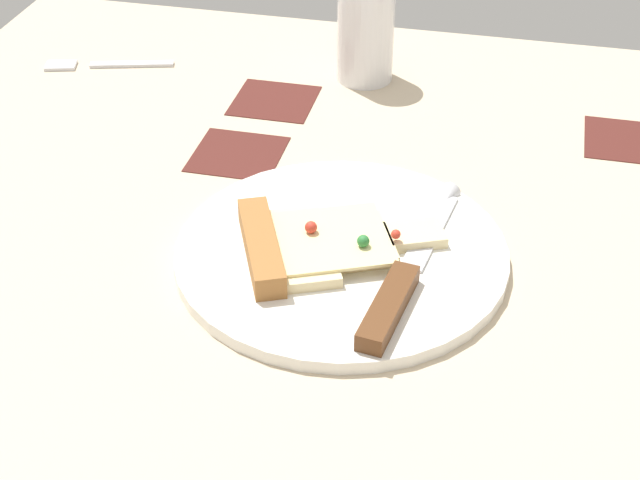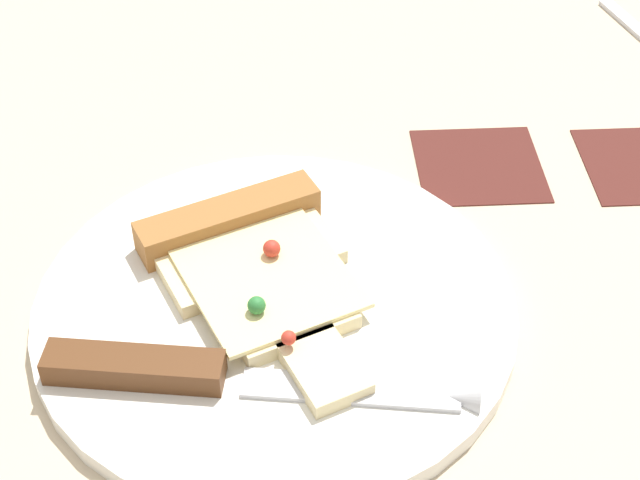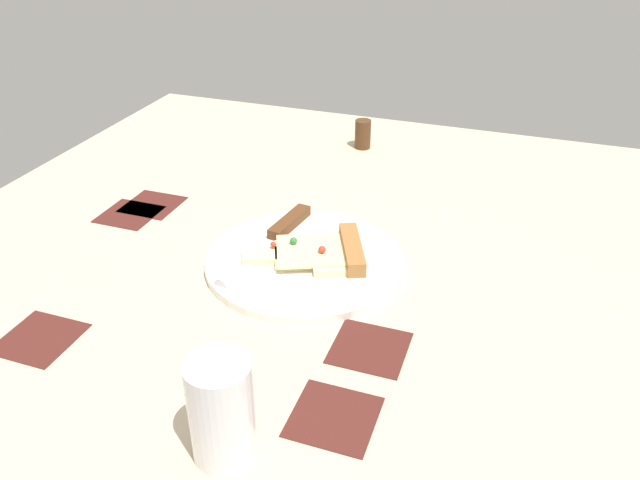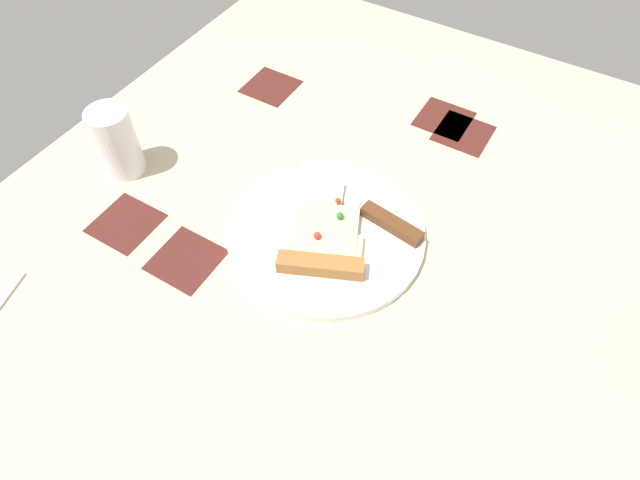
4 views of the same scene
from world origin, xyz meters
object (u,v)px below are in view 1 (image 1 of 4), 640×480
(fork, at_px, (102,63))
(drinking_glass, at_px, (366,32))
(knife, at_px, (405,275))
(pizza_slice, at_px, (312,244))
(plate, at_px, (341,254))

(fork, bearing_deg, drinking_glass, -98.00)
(knife, bearing_deg, drinking_glass, 114.05)
(pizza_slice, relative_size, fork, 1.25)
(knife, bearing_deg, fork, 149.09)
(plate, xyz_separation_m, fork, (0.31, 0.36, -0.00))
(drinking_glass, bearing_deg, pizza_slice, -176.28)
(pizza_slice, xyz_separation_m, knife, (-0.02, -0.09, -0.00))
(fork, bearing_deg, plate, -146.15)
(knife, relative_size, fork, 1.58)
(plate, distance_m, drinking_glass, 0.36)
(plate, xyz_separation_m, drinking_glass, (0.35, 0.05, 0.05))
(plate, height_order, drinking_glass, drinking_glass)
(plate, height_order, fork, plate)
(knife, distance_m, drinking_glass, 0.40)
(plate, distance_m, fork, 0.48)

